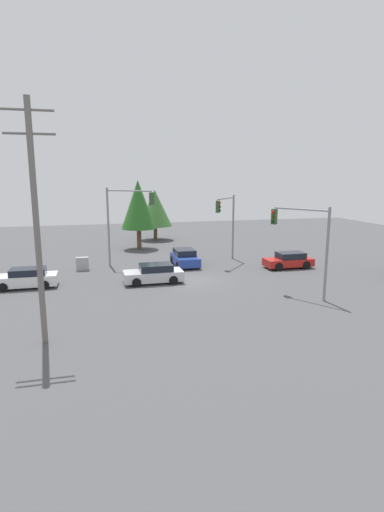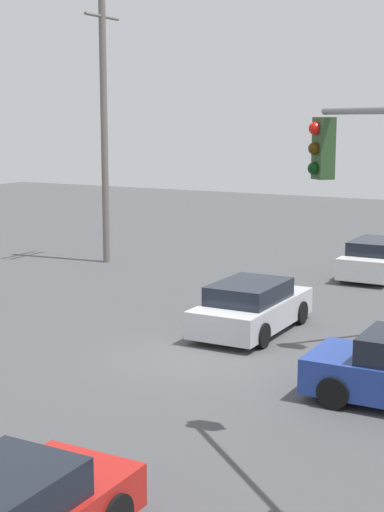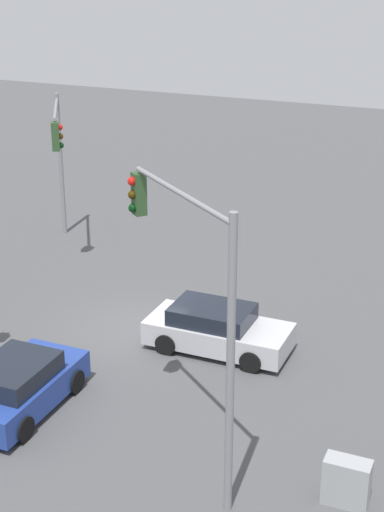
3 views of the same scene
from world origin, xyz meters
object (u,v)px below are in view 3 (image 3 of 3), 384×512
at_px(traffic_signal_aux, 191,284).
at_px(sedan_blue, 19,386).
at_px(sedan_silver, 217,329).
at_px(traffic_signal_cross, 59,148).
at_px(electrical_cabinet, 347,482).

bearing_deg(traffic_signal_aux, sedan_blue, 34.03).
distance_m(sedan_silver, traffic_signal_cross, 11.32).
xyz_separation_m(sedan_silver, electrical_cabinet, (-5.30, 5.56, -0.12)).
xyz_separation_m(sedan_silver, traffic_signal_cross, (9.08, -5.80, 3.49)).
bearing_deg(traffic_signal_cross, electrical_cabinet, 20.52).
relative_size(traffic_signal_aux, electrical_cabinet, 6.16).
height_order(sedan_blue, sedan_silver, sedan_blue).
xyz_separation_m(sedan_blue, electrical_cabinet, (-8.94, 0.36, -0.15)).
bearing_deg(sedan_silver, traffic_signal_aux, 15.47).
xyz_separation_m(sedan_blue, traffic_signal_cross, (5.44, -11.00, 3.46)).
xyz_separation_m(traffic_signal_aux, electrical_cabinet, (-3.73, -0.12, -4.23)).
height_order(traffic_signal_cross, electrical_cabinet, traffic_signal_cross).
relative_size(sedan_blue, traffic_signal_cross, 0.67).
height_order(sedan_silver, traffic_signal_cross, traffic_signal_cross).
bearing_deg(traffic_signal_aux, electrical_cabinet, -138.88).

